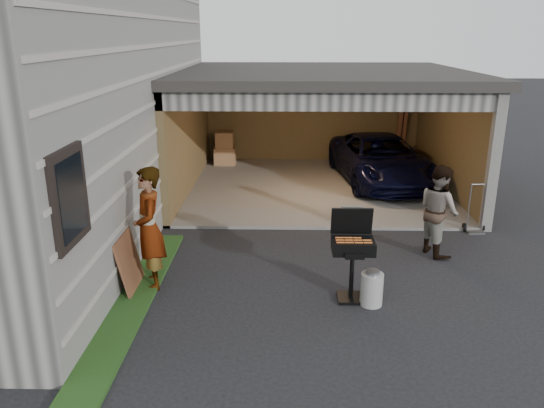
{
  "coord_description": "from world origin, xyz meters",
  "views": [
    {
      "loc": [
        -0.1,
        -6.35,
        3.74
      ],
      "look_at": [
        -0.28,
        1.61,
        1.15
      ],
      "focal_mm": 35.0,
      "sensor_mm": 36.0,
      "label": 1
    }
  ],
  "objects_px": {
    "plywood_panel": "(129,263)",
    "hand_truck": "(475,223)",
    "man": "(439,210)",
    "woman": "(149,229)",
    "bbq_grill": "(353,248)",
    "propane_tank": "(372,289)",
    "minivan": "(380,161)"
  },
  "relations": [
    {
      "from": "plywood_panel",
      "to": "hand_truck",
      "type": "height_order",
      "value": "hand_truck"
    },
    {
      "from": "man",
      "to": "plywood_panel",
      "type": "height_order",
      "value": "man"
    },
    {
      "from": "plywood_panel",
      "to": "woman",
      "type": "bearing_deg",
      "value": 24.57
    },
    {
      "from": "woman",
      "to": "bbq_grill",
      "type": "bearing_deg",
      "value": 64.38
    },
    {
      "from": "woman",
      "to": "bbq_grill",
      "type": "distance_m",
      "value": 3.02
    },
    {
      "from": "propane_tank",
      "to": "hand_truck",
      "type": "bearing_deg",
      "value": 50.1
    },
    {
      "from": "minivan",
      "to": "man",
      "type": "xyz_separation_m",
      "value": [
        0.22,
        -4.5,
        0.21
      ]
    },
    {
      "from": "man",
      "to": "plywood_panel",
      "type": "xyz_separation_m",
      "value": [
        -5.0,
        -1.53,
        -0.36
      ]
    },
    {
      "from": "man",
      "to": "propane_tank",
      "type": "relative_size",
      "value": 3.32
    },
    {
      "from": "propane_tank",
      "to": "man",
      "type": "bearing_deg",
      "value": 53.16
    },
    {
      "from": "minivan",
      "to": "plywood_panel",
      "type": "bearing_deg",
      "value": -135.17
    },
    {
      "from": "man",
      "to": "bbq_grill",
      "type": "height_order",
      "value": "man"
    },
    {
      "from": "propane_tank",
      "to": "hand_truck",
      "type": "xyz_separation_m",
      "value": [
        2.48,
        2.97,
        -0.05
      ]
    },
    {
      "from": "plywood_panel",
      "to": "hand_truck",
      "type": "distance_m",
      "value": 6.59
    },
    {
      "from": "bbq_grill",
      "to": "woman",
      "type": "bearing_deg",
      "value": 173.71
    },
    {
      "from": "minivan",
      "to": "propane_tank",
      "type": "bearing_deg",
      "value": -107.43
    },
    {
      "from": "hand_truck",
      "to": "man",
      "type": "bearing_deg",
      "value": -138.41
    },
    {
      "from": "woman",
      "to": "hand_truck",
      "type": "xyz_separation_m",
      "value": [
        5.76,
        2.46,
        -0.76
      ]
    },
    {
      "from": "woman",
      "to": "propane_tank",
      "type": "xyz_separation_m",
      "value": [
        3.28,
        -0.51,
        -0.7
      ]
    },
    {
      "from": "bbq_grill",
      "to": "man",
      "type": "bearing_deg",
      "value": 45.4
    },
    {
      "from": "bbq_grill",
      "to": "hand_truck",
      "type": "relative_size",
      "value": 1.36
    },
    {
      "from": "bbq_grill",
      "to": "plywood_panel",
      "type": "bearing_deg",
      "value": 176.64
    },
    {
      "from": "bbq_grill",
      "to": "propane_tank",
      "type": "height_order",
      "value": "bbq_grill"
    },
    {
      "from": "bbq_grill",
      "to": "hand_truck",
      "type": "height_order",
      "value": "bbq_grill"
    },
    {
      "from": "minivan",
      "to": "man",
      "type": "height_order",
      "value": "man"
    },
    {
      "from": "man",
      "to": "woman",
      "type": "bearing_deg",
      "value": 87.87
    },
    {
      "from": "minivan",
      "to": "plywood_panel",
      "type": "height_order",
      "value": "minivan"
    },
    {
      "from": "man",
      "to": "plywood_panel",
      "type": "relative_size",
      "value": 1.8
    },
    {
      "from": "bbq_grill",
      "to": "plywood_panel",
      "type": "relative_size",
      "value": 1.5
    },
    {
      "from": "minivan",
      "to": "hand_truck",
      "type": "xyz_separation_m",
      "value": [
        1.28,
        -3.43,
        -0.4
      ]
    },
    {
      "from": "propane_tank",
      "to": "plywood_panel",
      "type": "distance_m",
      "value": 3.6
    },
    {
      "from": "hand_truck",
      "to": "minivan",
      "type": "bearing_deg",
      "value": 106.73
    }
  ]
}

